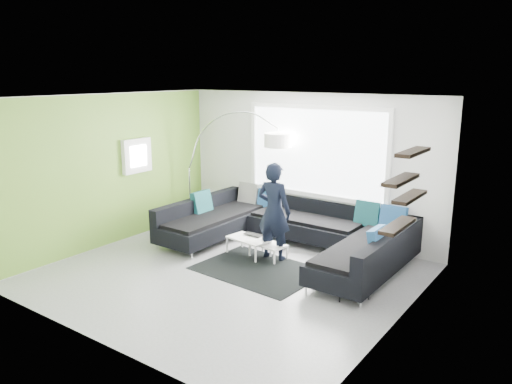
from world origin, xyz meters
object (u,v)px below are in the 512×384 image
arc_lamp (189,168)px  person (274,211)px  laptop (251,236)px  sectional_sofa (284,233)px  side_table (355,286)px  coffee_table (258,248)px

arc_lamp → person: size_ratio=1.43×
person → laptop: (-0.46, -0.03, -0.52)m
arc_lamp → person: arc_lamp is taller
sectional_sofa → arc_lamp: arc_lamp is taller
person → sectional_sofa: bearing=-99.3°
arc_lamp → person: (2.57, -0.66, -0.37)m
side_table → laptop: (-2.33, 0.72, 0.10)m
side_table → coffee_table: bearing=162.9°
coffee_table → sectional_sofa: bearing=60.4°
coffee_table → arc_lamp: arc_lamp is taller
laptop → arc_lamp: bearing=163.7°
side_table → person: bearing=158.2°
coffee_table → arc_lamp: bearing=170.0°
arc_lamp → coffee_table: bearing=-26.6°
arc_lamp → side_table: arc_lamp is taller
coffee_table → side_table: size_ratio=2.06×
laptop → sectional_sofa: bearing=34.4°
sectional_sofa → laptop: sectional_sofa is taller
sectional_sofa → person: (-0.03, -0.29, 0.46)m
sectional_sofa → arc_lamp: 2.75m
laptop → person: bearing=5.1°
sectional_sofa → laptop: size_ratio=11.32×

